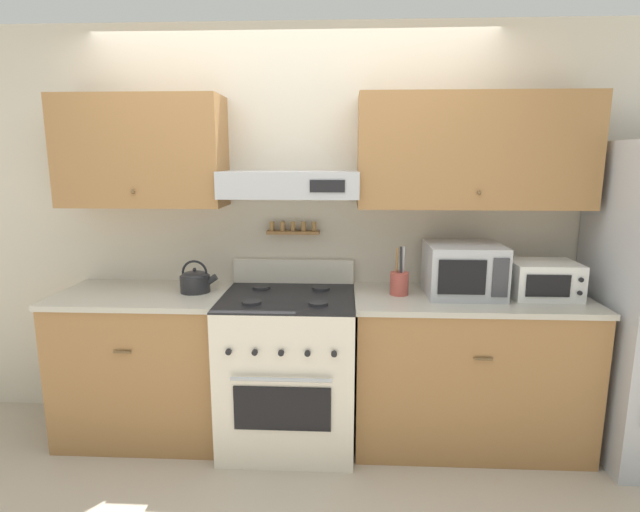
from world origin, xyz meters
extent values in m
plane|color=#B2A38E|center=(0.00, 0.00, 0.00)|extent=(16.00, 16.00, 0.00)
cube|color=beige|center=(0.00, 0.68, 1.27)|extent=(5.20, 0.08, 2.55)
cube|color=olive|center=(-0.91, 0.48, 1.77)|extent=(1.00, 0.33, 0.66)
sphere|color=brown|center=(-0.91, 0.30, 1.54)|extent=(0.02, 0.02, 0.02)
cube|color=olive|center=(1.09, 0.48, 1.77)|extent=(1.36, 0.33, 0.66)
sphere|color=brown|center=(1.09, 0.30, 1.54)|extent=(0.02, 0.02, 0.02)
cube|color=#ADAFB5|center=(0.00, 0.46, 1.58)|extent=(0.83, 0.37, 0.16)
cube|color=black|center=(0.23, 0.27, 1.58)|extent=(0.20, 0.01, 0.07)
cube|color=olive|center=(0.00, 0.60, 1.26)|extent=(0.34, 0.07, 0.02)
cylinder|color=olive|center=(-0.14, 0.60, 1.30)|extent=(0.03, 0.03, 0.06)
cylinder|color=olive|center=(-0.07, 0.60, 1.30)|extent=(0.03, 0.03, 0.06)
cylinder|color=olive|center=(0.00, 0.60, 1.30)|extent=(0.03, 0.03, 0.06)
cylinder|color=olive|center=(0.07, 0.60, 1.30)|extent=(0.03, 0.03, 0.06)
cylinder|color=olive|center=(0.14, 0.60, 1.30)|extent=(0.03, 0.03, 0.06)
cube|color=olive|center=(-0.91, 0.33, 0.45)|extent=(1.00, 0.62, 0.89)
cube|color=#B7B2A3|center=(-0.91, 0.33, 0.91)|extent=(1.02, 0.65, 0.03)
cylinder|color=brown|center=(-0.91, 0.01, 0.67)|extent=(0.10, 0.01, 0.01)
cube|color=olive|center=(1.09, 0.33, 0.45)|extent=(1.36, 0.62, 0.89)
cube|color=#B7B2A3|center=(1.09, 0.33, 0.91)|extent=(1.39, 0.65, 0.03)
cylinder|color=brown|center=(1.09, 0.01, 0.67)|extent=(0.10, 0.01, 0.01)
cube|color=beige|center=(0.00, 0.29, 0.46)|extent=(0.79, 0.69, 0.91)
cube|color=black|center=(0.00, -0.07, 0.38)|extent=(0.54, 0.01, 0.26)
cylinder|color=#ADAFB5|center=(0.00, -0.09, 0.57)|extent=(0.55, 0.02, 0.02)
cube|color=black|center=(0.00, 0.29, 0.92)|extent=(0.79, 0.69, 0.01)
cylinder|color=#232326|center=(-0.19, 0.12, 0.93)|extent=(0.11, 0.11, 0.02)
cylinder|color=#232326|center=(0.19, 0.12, 0.93)|extent=(0.11, 0.11, 0.02)
cylinder|color=#232326|center=(-0.19, 0.45, 0.93)|extent=(0.11, 0.11, 0.02)
cylinder|color=#232326|center=(0.19, 0.45, 0.93)|extent=(0.11, 0.11, 0.02)
cylinder|color=black|center=(-0.28, -0.07, 0.71)|extent=(0.03, 0.02, 0.03)
cylinder|color=black|center=(-0.14, -0.07, 0.71)|extent=(0.03, 0.02, 0.03)
cylinder|color=black|center=(0.00, -0.07, 0.71)|extent=(0.03, 0.02, 0.03)
cylinder|color=black|center=(0.14, -0.07, 0.71)|extent=(0.03, 0.02, 0.03)
cylinder|color=black|center=(0.28, -0.07, 0.71)|extent=(0.03, 0.02, 0.03)
cube|color=beige|center=(0.00, 0.61, 1.00)|extent=(0.79, 0.04, 0.16)
cylinder|color=#232326|center=(-0.58, 0.36, 0.97)|extent=(0.18, 0.18, 0.10)
ellipsoid|color=#232326|center=(-0.58, 0.36, 1.03)|extent=(0.17, 0.17, 0.06)
sphere|color=black|center=(-0.58, 0.36, 1.06)|extent=(0.02, 0.02, 0.02)
cylinder|color=#232326|center=(-0.50, 0.36, 0.99)|extent=(0.11, 0.04, 0.10)
torus|color=black|center=(-0.58, 0.36, 1.04)|extent=(0.16, 0.01, 0.16)
cube|color=#ADAFB5|center=(1.04, 0.38, 1.08)|extent=(0.44, 0.39, 0.31)
cube|color=black|center=(0.99, 0.18, 1.08)|extent=(0.26, 0.01, 0.20)
cube|color=#38383D|center=(1.20, 0.18, 1.08)|extent=(0.09, 0.01, 0.22)
cylinder|color=#B24C42|center=(0.66, 0.36, 0.99)|extent=(0.11, 0.11, 0.14)
cylinder|color=olive|center=(0.64, 0.35, 1.14)|extent=(0.01, 0.05, 0.16)
cylinder|color=#28282B|center=(0.67, 0.36, 1.14)|extent=(0.01, 0.04, 0.16)
cylinder|color=#B2B2B7|center=(0.69, 0.37, 1.14)|extent=(0.01, 0.03, 0.16)
cube|color=white|center=(1.51, 0.36, 1.03)|extent=(0.38, 0.31, 0.21)
cube|color=black|center=(1.48, 0.20, 1.03)|extent=(0.24, 0.01, 0.13)
cylinder|color=black|center=(1.65, 0.19, 1.07)|extent=(0.03, 0.01, 0.03)
cylinder|color=black|center=(1.65, 0.19, 0.99)|extent=(0.03, 0.01, 0.03)
camera|label=1|loc=(0.33, -2.57, 1.73)|focal=28.00mm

